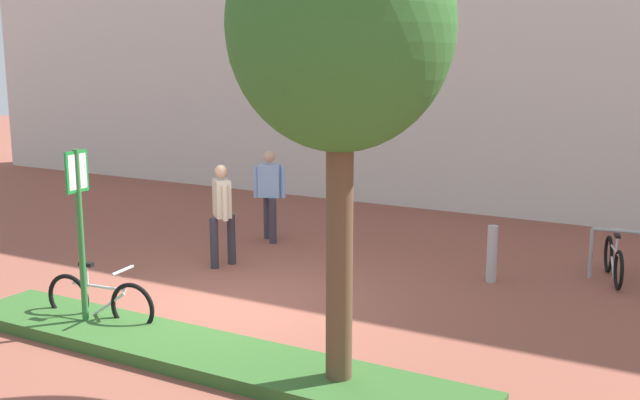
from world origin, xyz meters
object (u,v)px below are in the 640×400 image
object	(u,v)px
bollard_steel	(492,254)
person_casual_tan	(270,190)
parking_sign_post	(79,214)
person_shirt_blue	(222,209)
bike_at_sign	(100,301)
tree_sidewalk	(340,30)

from	to	relation	value
bollard_steel	person_casual_tan	distance (m)	4.51
bollard_steel	person_casual_tan	xyz separation A→B (m)	(-4.45, 0.53, 0.53)
parking_sign_post	bollard_steel	size ratio (longest dim) A/B	2.63
bollard_steel	person_shirt_blue	bearing A→B (deg)	-162.45
bike_at_sign	person_casual_tan	bearing A→B (deg)	96.67
tree_sidewalk	bollard_steel	distance (m)	5.69
bike_at_sign	parking_sign_post	bearing A→B (deg)	-96.90
tree_sidewalk	person_shirt_blue	bearing A→B (deg)	140.01
bollard_steel	person_casual_tan	size ratio (longest dim) A/B	0.52
parking_sign_post	person_shirt_blue	size ratio (longest dim) A/B	1.38
person_casual_tan	person_shirt_blue	bearing A→B (deg)	-81.95
parking_sign_post	person_casual_tan	xyz separation A→B (m)	(-0.55, 5.21, -0.57)
parking_sign_post	bike_at_sign	world-z (taller)	parking_sign_post
bollard_steel	person_casual_tan	bearing A→B (deg)	173.27
bollard_steel	bike_at_sign	bearing A→B (deg)	-131.02
person_shirt_blue	person_casual_tan	xyz separation A→B (m)	(-0.26, 1.85, 0.00)
tree_sidewalk	person_casual_tan	world-z (taller)	tree_sidewalk
parking_sign_post	bike_at_sign	distance (m)	1.23
bollard_steel	person_shirt_blue	size ratio (longest dim) A/B	0.52
parking_sign_post	person_casual_tan	bearing A→B (deg)	96.07
tree_sidewalk	bike_at_sign	bearing A→B (deg)	177.19
parking_sign_post	bike_at_sign	size ratio (longest dim) A/B	1.42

